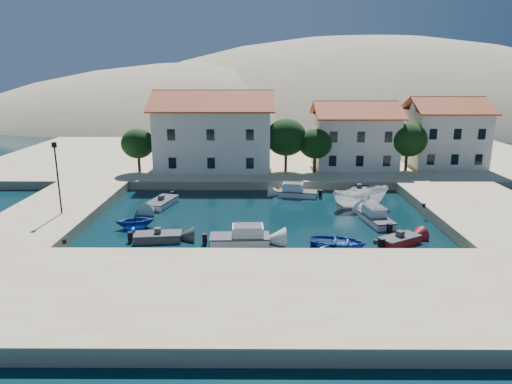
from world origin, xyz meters
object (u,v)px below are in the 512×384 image
building_right (445,131)px  cabin_cruiser_south (240,237)px  rowboat_south (338,246)px  building_left (214,129)px  cabin_cruiser_east (376,218)px  boat_east (360,208)px  lamppost (57,171)px  building_mid (354,134)px

building_right → cabin_cruiser_south: size_ratio=2.01×
cabin_cruiser_south → rowboat_south: (7.58, -0.49, -0.48)m
building_left → cabin_cruiser_south: bearing=-80.3°
cabin_cruiser_east → boat_east: size_ratio=0.79×
building_left → building_right: 30.07m
cabin_cruiser_south → cabin_cruiser_east: same height
cabin_cruiser_south → lamppost: bearing=161.5°
lamppost → cabin_cruiser_east: 27.85m
lamppost → cabin_cruiser_south: (15.68, -4.49, -4.28)m
building_mid → cabin_cruiser_south: 29.38m
building_mid → rowboat_south: size_ratio=2.46×
rowboat_south → cabin_cruiser_east: (4.26, 5.35, 0.48)m
building_right → lamppost: bearing=-152.1°
building_mid → boat_east: building_mid is taller
building_right → building_mid: bearing=-175.2°
cabin_cruiser_east → lamppost: bearing=80.3°
cabin_cruiser_south → rowboat_south: bearing=-6.2°
boat_east → building_right: bearing=-54.6°
cabin_cruiser_south → building_right: bearing=43.2°
building_mid → building_right: building_right is taller
lamppost → cabin_cruiser_south: 16.86m
building_right → boat_east: building_right is taller
building_left → cabin_cruiser_south: size_ratio=3.13×
building_mid → rowboat_south: bearing=-103.5°
cabin_cruiser_east → boat_east: (-0.42, 4.66, -0.48)m
building_left → cabin_cruiser_east: 25.92m
boat_east → building_left: bearing=31.9°
building_right → lamppost: building_right is taller
cabin_cruiser_east → building_mid: bearing=-16.0°
lamppost → building_right: bearing=27.9°
building_mid → cabin_cruiser_south: (-13.82, -25.49, -4.75)m
rowboat_south → cabin_cruiser_east: bearing=-25.7°
cabin_cruiser_south → boat_east: (11.42, 9.52, -0.48)m
building_mid → building_right: bearing=4.8°
building_right → cabin_cruiser_east: (-13.98, -21.63, -5.00)m
building_left → boat_east: building_left is taller
lamppost → cabin_cruiser_east: bearing=0.8°
building_left → boat_east: (15.59, -14.96, -5.94)m
building_right → boat_east: size_ratio=1.63×
building_mid → cabin_cruiser_east: (-1.98, -20.63, -4.75)m
building_mid → rowboat_south: (-6.24, -25.98, -5.22)m
rowboat_south → building_mid: bearing=-0.7°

